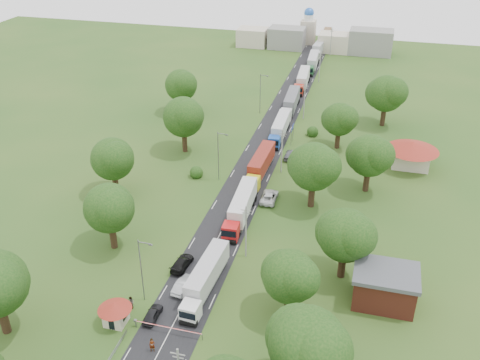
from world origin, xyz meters
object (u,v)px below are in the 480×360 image
(info_sign, at_px, (292,130))
(pedestrian_near, at_px, (152,345))
(truck_0, at_px, (205,278))
(boom_barrier, at_px, (158,326))
(car_lane_mid, at_px, (184,285))
(car_lane_front, at_px, (153,314))
(guard_booth, at_px, (115,310))

(info_sign, bearing_deg, pedestrian_near, -95.41)
(truck_0, bearing_deg, info_sign, 86.37)
(boom_barrier, distance_m, car_lane_mid, 8.41)
(car_lane_front, xyz_separation_m, car_lane_mid, (2.00, 6.41, 0.10))
(truck_0, bearing_deg, boom_barrier, -110.15)
(boom_barrier, relative_size, truck_0, 0.64)
(car_lane_mid, distance_m, pedestrian_near, 11.67)
(boom_barrier, distance_m, truck_0, 9.73)
(guard_booth, relative_size, car_lane_mid, 0.92)
(guard_booth, height_order, car_lane_mid, guard_booth)
(info_sign, xyz_separation_m, truck_0, (-3.23, -50.94, -0.88))
(info_sign, distance_m, car_lane_mid, 52.01)
(truck_0, xyz_separation_m, car_lane_front, (-4.97, -7.07, -1.43))
(info_sign, distance_m, truck_0, 51.05)
(info_sign, bearing_deg, truck_0, -93.63)
(boom_barrier, height_order, guard_booth, guard_booth)
(car_lane_front, height_order, pedestrian_near, pedestrian_near)
(pedestrian_near, bearing_deg, guard_booth, 138.72)
(boom_barrier, bearing_deg, truck_0, 69.85)
(info_sign, bearing_deg, boom_barrier, -96.24)
(guard_booth, xyz_separation_m, info_sign, (12.40, 60.00, 0.84))
(info_sign, relative_size, pedestrian_near, 2.09)
(info_sign, bearing_deg, car_lane_front, -98.05)
(info_sign, distance_m, car_lane_front, 58.63)
(boom_barrier, distance_m, guard_booth, 5.98)
(boom_barrier, xyz_separation_m, pedestrian_near, (0.57, -3.26, 0.09))
(guard_booth, relative_size, truck_0, 0.30)
(boom_barrier, relative_size, car_lane_front, 2.27)
(boom_barrier, distance_m, pedestrian_near, 3.31)
(car_lane_front, distance_m, car_lane_mid, 6.71)
(boom_barrier, bearing_deg, pedestrian_near, -80.10)
(info_sign, xyz_separation_m, car_lane_mid, (-6.20, -51.60, -2.21))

